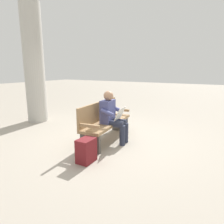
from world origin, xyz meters
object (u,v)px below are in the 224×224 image
at_px(support_pillar, 34,64).
at_px(person_seated, 112,115).
at_px(bench_near, 105,121).
at_px(backpack, 86,151).

bearing_deg(support_pillar, person_seated, 81.77).
relative_size(bench_near, person_seated, 1.56).
bearing_deg(person_seated, backpack, -0.96).
height_order(bench_near, backpack, bench_near).
bearing_deg(support_pillar, backpack, 63.71).
xyz_separation_m(person_seated, backpack, (1.12, 0.11, -0.41)).
relative_size(person_seated, support_pillar, 0.33).
distance_m(bench_near, person_seated, 0.30).
xyz_separation_m(bench_near, person_seated, (0.05, 0.24, 0.17)).
distance_m(bench_near, support_pillar, 3.14).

